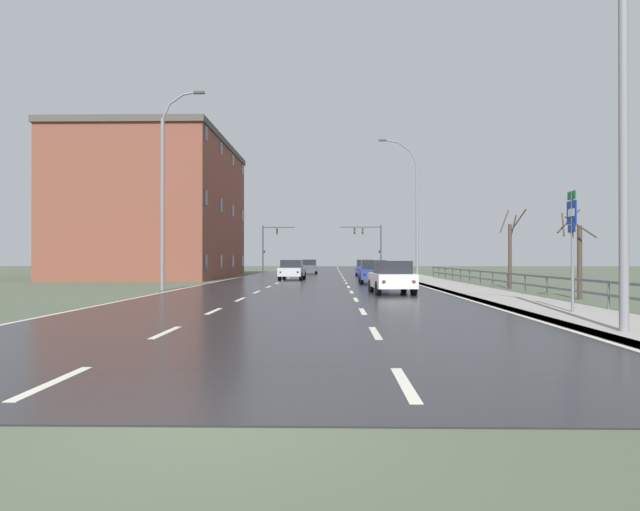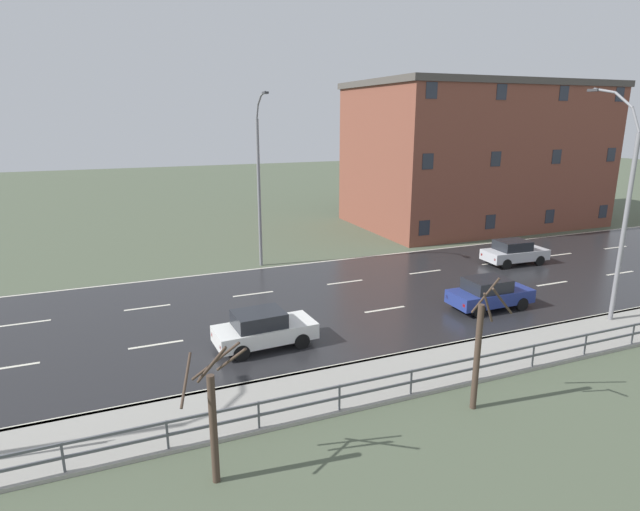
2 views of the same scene
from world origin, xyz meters
name	(u,v)px [view 1 (image 1 of 2)]	position (x,y,z in m)	size (l,w,h in m)	color
ground_plane	(317,278)	(0.00, 48.00, -0.06)	(160.00, 160.00, 0.12)	#4C5642
road_asphalt_strip	(320,274)	(0.00, 60.00, 0.01)	(14.00, 120.00, 0.03)	#232326
sidewalk_right	(396,273)	(8.43, 60.00, 0.06)	(3.00, 120.00, 0.12)	gray
guardrail	(493,277)	(9.85, 25.81, 0.71)	(0.07, 37.10, 1.00)	#515459
street_lamp_foreground	(614,88)	(7.40, 6.97, 5.32)	(2.87, 0.24, 10.94)	slate
street_lamp_midground	(414,212)	(7.39, 37.91, 5.08)	(2.90, 0.24, 10.45)	slate
street_lamp_left_bank	(165,192)	(-7.46, 25.54, 5.19)	(2.32, 0.24, 10.57)	slate
highway_sign	(572,235)	(8.39, 11.70, 2.35)	(0.09, 0.68, 3.67)	slate
traffic_signal_right	(371,239)	(6.55, 73.94, 4.25)	(5.50, 0.36, 6.15)	#38383A
traffic_signal_left	(268,242)	(-7.18, 73.98, 3.96)	(4.31, 0.36, 6.12)	#38383A
car_far_right	(392,277)	(4.19, 22.31, 0.80)	(2.02, 4.19, 1.57)	silver
car_near_left	(309,267)	(-1.18, 59.57, 0.80)	(1.98, 4.17, 1.57)	#474C51
car_far_left	(292,270)	(-1.74, 40.66, 0.80)	(2.01, 4.19, 1.57)	#B7B7BC
car_mid_centre	(373,272)	(4.10, 33.82, 0.80)	(1.86, 4.11, 1.57)	navy
car_near_right	(365,268)	(4.54, 51.46, 0.80)	(1.98, 4.17, 1.57)	navy
brick_building	(158,210)	(-14.10, 46.81, 6.02)	(12.63, 20.65, 12.02)	brown
bare_tree_near	(578,254)	(11.49, 18.91, 1.87)	(1.20, 1.68, 3.78)	#423328
bare_tree_mid	(510,252)	(11.24, 27.35, 2.04)	(1.38, 1.23, 4.42)	#423328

